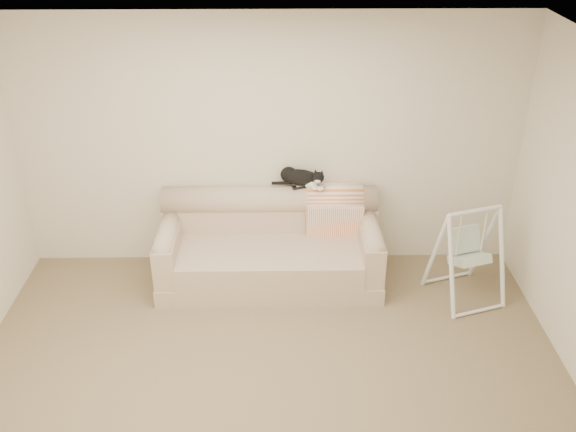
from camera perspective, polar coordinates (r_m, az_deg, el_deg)
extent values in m
plane|color=#746148|center=(5.38, -1.65, -15.06)|extent=(5.00, 5.00, 0.00)
cube|color=beige|center=(6.37, -1.64, 6.34)|extent=(5.00, 0.04, 2.60)
cube|color=white|center=(4.05, -2.17, 12.43)|extent=(5.00, 4.00, 0.02)
cube|color=#C2AC97|center=(6.52, -1.61, -5.13)|extent=(2.20, 0.90, 0.18)
cube|color=#C2AC97|center=(6.32, -1.64, -4.11)|extent=(1.80, 0.68, 0.24)
cube|color=#C2AC97|center=(6.63, -1.62, -1.05)|extent=(2.20, 0.22, 0.50)
cylinder|color=#C2AC97|center=(6.48, -1.66, 1.46)|extent=(2.16, 0.28, 0.28)
cube|color=#C2AC97|center=(6.45, -10.48, -2.91)|extent=(0.20, 0.88, 0.42)
cylinder|color=#C2AC97|center=(6.35, -10.65, -1.30)|extent=(0.18, 0.84, 0.18)
cube|color=#C2AC97|center=(6.42, 7.23, -2.79)|extent=(0.20, 0.88, 0.42)
cylinder|color=#C2AC97|center=(6.32, 7.35, -1.17)|extent=(0.18, 0.84, 0.18)
cube|color=black|center=(6.40, 1.16, 2.62)|extent=(0.19, 0.11, 0.02)
cube|color=gray|center=(6.39, 1.16, 2.74)|extent=(0.11, 0.07, 0.01)
cube|color=black|center=(6.40, 2.54, 2.60)|extent=(0.17, 0.12, 0.02)
ellipsoid|color=black|center=(6.38, 1.20, 3.44)|extent=(0.41, 0.28, 0.16)
ellipsoid|color=black|center=(6.42, 0.09, 3.70)|extent=(0.22, 0.20, 0.16)
ellipsoid|color=white|center=(6.35, 2.02, 2.96)|extent=(0.17, 0.14, 0.11)
ellipsoid|color=black|center=(6.29, 2.71, 3.44)|extent=(0.15, 0.15, 0.11)
ellipsoid|color=white|center=(6.26, 2.65, 3.13)|extent=(0.07, 0.07, 0.04)
sphere|color=#BF7272|center=(6.24, 2.60, 3.04)|extent=(0.01, 0.01, 0.01)
cone|color=black|center=(6.29, 2.47, 3.97)|extent=(0.05, 0.06, 0.06)
cone|color=black|center=(6.27, 3.03, 3.90)|extent=(0.07, 0.07, 0.06)
sphere|color=#A48D27|center=(6.26, 2.43, 3.37)|extent=(0.02, 0.02, 0.02)
sphere|color=#A48D27|center=(6.25, 2.80, 3.32)|extent=(0.02, 0.02, 0.02)
ellipsoid|color=white|center=(6.31, 2.46, 2.53)|extent=(0.09, 0.10, 0.03)
ellipsoid|color=white|center=(6.30, 2.92, 2.47)|extent=(0.09, 0.10, 0.03)
cylinder|color=black|center=(6.41, -0.56, 2.95)|extent=(0.21, 0.04, 0.03)
cylinder|color=orange|center=(6.50, 4.12, 1.50)|extent=(0.57, 0.33, 0.33)
cube|color=orange|center=(6.45, 4.17, -0.78)|extent=(0.57, 0.09, 0.42)
cylinder|color=white|center=(6.10, 14.32, -4.49)|extent=(0.14, 0.33, 0.96)
cylinder|color=white|center=(6.31, 12.93, -3.12)|extent=(0.14, 0.33, 0.96)
cylinder|color=white|center=(6.39, 18.48, -3.52)|extent=(0.14, 0.33, 0.96)
cylinder|color=white|center=(6.59, 17.02, -2.25)|extent=(0.14, 0.33, 0.96)
cylinder|color=white|center=(6.11, 16.30, 0.44)|extent=(0.53, 0.21, 0.04)
cylinder|color=white|center=(6.39, 16.62, -8.07)|extent=(0.53, 0.20, 0.03)
cylinder|color=white|center=(6.78, 13.88, -5.33)|extent=(0.53, 0.20, 0.03)
cube|color=white|center=(6.34, 15.84, -3.71)|extent=(0.39, 0.37, 0.18)
cube|color=white|center=(6.35, 15.40, -2.02)|extent=(0.34, 0.23, 0.25)
cylinder|color=white|center=(6.15, 14.96, -1.61)|extent=(0.02, 0.02, 0.45)
cylinder|color=white|center=(6.29, 17.05, -1.19)|extent=(0.02, 0.02, 0.45)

